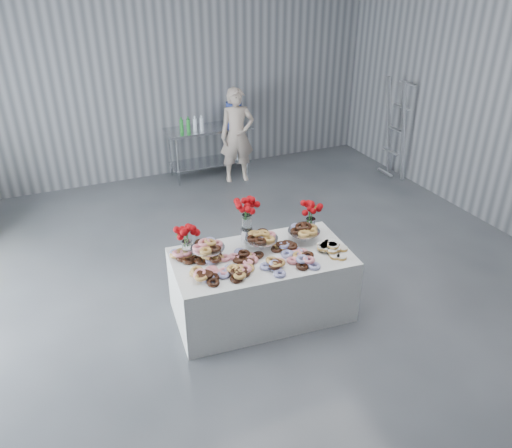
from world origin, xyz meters
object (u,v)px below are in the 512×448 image
Objects in this scene: person at (237,136)px; water_jug at (234,110)px; display_table at (262,285)px; stepladder at (396,129)px; prep_table at (208,143)px.

water_jug is at bearing 85.50° from person.
person is at bearing 72.10° from display_table.
stepladder reaches higher than person.
person reaches higher than prep_table.
person is at bearing -45.90° from prep_table.
stepladder is (3.78, 2.65, 0.52)m from display_table.
display_table is at bearing -100.97° from prep_table.
person reaches higher than display_table.
display_table is at bearing -97.78° from person.
stepladder is (2.49, -1.42, -0.25)m from water_jug.
person is (1.18, 3.66, 0.45)m from display_table.
water_jug is (0.50, -0.00, 0.53)m from prep_table.
stepladder reaches higher than water_jug.
prep_table is 0.73m from water_jug.
water_jug is 0.34× the size of person.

